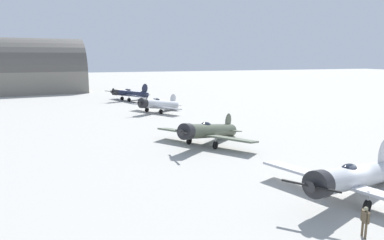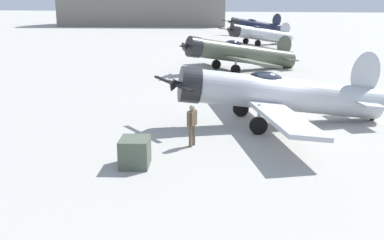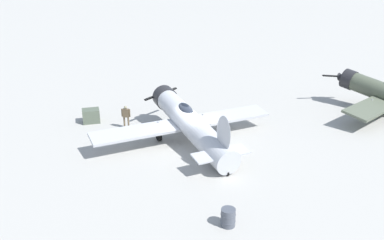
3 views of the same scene
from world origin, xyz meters
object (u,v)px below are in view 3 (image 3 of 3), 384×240
at_px(airplane_foreground, 189,122).
at_px(ground_crew_mechanic, 126,115).
at_px(fuel_drum, 228,217).
at_px(equipment_crate, 91,116).

height_order(airplane_foreground, ground_crew_mechanic, airplane_foreground).
distance_m(ground_crew_mechanic, fuel_drum, 13.48).
height_order(ground_crew_mechanic, equipment_crate, ground_crew_mechanic).
distance_m(airplane_foreground, equipment_crate, 8.44).
bearing_deg(ground_crew_mechanic, equipment_crate, 75.39).
height_order(airplane_foreground, fuel_drum, airplane_foreground).
bearing_deg(airplane_foreground, ground_crew_mechanic, 34.18).
bearing_deg(equipment_crate, airplane_foreground, -123.13).
height_order(equipment_crate, fuel_drum, equipment_crate).
xyz_separation_m(airplane_foreground, fuel_drum, (-9.34, -0.92, -1.04)).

